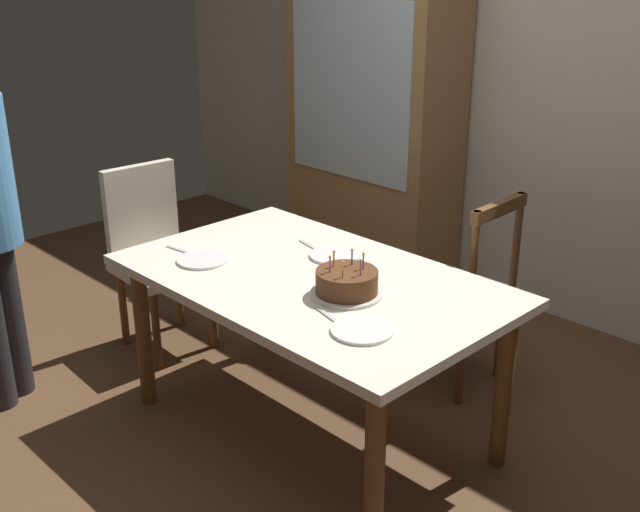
{
  "coord_description": "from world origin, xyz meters",
  "views": [
    {
      "loc": [
        2.06,
        -1.98,
        1.96
      ],
      "look_at": [
        0.05,
        0.0,
        0.84
      ],
      "focal_mm": 43.1,
      "sensor_mm": 36.0,
      "label": 1
    }
  ],
  "objects_px": {
    "plate_far_side": "(335,255)",
    "birthday_cake": "(347,283)",
    "chair_upholstered": "(155,248)",
    "china_cabinet": "(373,127)",
    "plate_near_celebrant": "(203,260)",
    "dining_table": "(311,295)",
    "chair_spindle_back": "(460,294)",
    "plate_near_guest": "(362,330)"
  },
  "relations": [
    {
      "from": "birthday_cake",
      "to": "china_cabinet",
      "type": "distance_m",
      "value": 2.06
    },
    {
      "from": "chair_spindle_back",
      "to": "chair_upholstered",
      "type": "bearing_deg",
      "value": -149.81
    },
    {
      "from": "chair_spindle_back",
      "to": "china_cabinet",
      "type": "relative_size",
      "value": 0.5
    },
    {
      "from": "plate_near_celebrant",
      "to": "dining_table",
      "type": "bearing_deg",
      "value": 26.43
    },
    {
      "from": "birthday_cake",
      "to": "chair_upholstered",
      "type": "bearing_deg",
      "value": 178.12
    },
    {
      "from": "birthday_cake",
      "to": "plate_near_celebrant",
      "type": "xyz_separation_m",
      "value": [
        -0.67,
        -0.18,
        -0.04
      ]
    },
    {
      "from": "birthday_cake",
      "to": "plate_near_celebrant",
      "type": "bearing_deg",
      "value": -164.56
    },
    {
      "from": "plate_near_guest",
      "to": "plate_far_side",
      "type": "bearing_deg",
      "value": 142.01
    },
    {
      "from": "plate_far_side",
      "to": "chair_upholstered",
      "type": "height_order",
      "value": "chair_upholstered"
    },
    {
      "from": "dining_table",
      "to": "china_cabinet",
      "type": "height_order",
      "value": "china_cabinet"
    },
    {
      "from": "birthday_cake",
      "to": "plate_near_guest",
      "type": "xyz_separation_m",
      "value": [
        0.25,
        -0.18,
        -0.04
      ]
    },
    {
      "from": "birthday_cake",
      "to": "chair_upholstered",
      "type": "xyz_separation_m",
      "value": [
        -1.41,
        0.05,
        -0.25
      ]
    },
    {
      "from": "dining_table",
      "to": "chair_upholstered",
      "type": "bearing_deg",
      "value": 179.38
    },
    {
      "from": "plate_far_side",
      "to": "china_cabinet",
      "type": "xyz_separation_m",
      "value": [
        -0.98,
        1.34,
        0.21
      ]
    },
    {
      "from": "dining_table",
      "to": "plate_near_celebrant",
      "type": "distance_m",
      "value": 0.5
    },
    {
      "from": "birthday_cake",
      "to": "chair_spindle_back",
      "type": "height_order",
      "value": "chair_spindle_back"
    },
    {
      "from": "plate_near_guest",
      "to": "china_cabinet",
      "type": "distance_m",
      "value": 2.36
    },
    {
      "from": "plate_far_side",
      "to": "plate_near_guest",
      "type": "distance_m",
      "value": 0.71
    },
    {
      "from": "chair_upholstered",
      "to": "china_cabinet",
      "type": "distance_m",
      "value": 1.61
    },
    {
      "from": "plate_far_side",
      "to": "chair_upholstered",
      "type": "bearing_deg",
      "value": -169.51
    },
    {
      "from": "birthday_cake",
      "to": "chair_spindle_back",
      "type": "bearing_deg",
      "value": 93.68
    },
    {
      "from": "plate_far_side",
      "to": "chair_spindle_back",
      "type": "bearing_deg",
      "value": 66.54
    },
    {
      "from": "plate_near_celebrant",
      "to": "plate_near_guest",
      "type": "relative_size",
      "value": 1.0
    },
    {
      "from": "birthday_cake",
      "to": "plate_near_guest",
      "type": "bearing_deg",
      "value": -36.52
    },
    {
      "from": "birthday_cake",
      "to": "chair_spindle_back",
      "type": "xyz_separation_m",
      "value": [
        -0.05,
        0.84,
        -0.33
      ]
    },
    {
      "from": "plate_far_side",
      "to": "chair_upholstered",
      "type": "relative_size",
      "value": 0.23
    },
    {
      "from": "birthday_cake",
      "to": "plate_near_celebrant",
      "type": "distance_m",
      "value": 0.69
    },
    {
      "from": "plate_near_celebrant",
      "to": "chair_upholstered",
      "type": "distance_m",
      "value": 0.81
    },
    {
      "from": "plate_near_celebrant",
      "to": "china_cabinet",
      "type": "height_order",
      "value": "china_cabinet"
    },
    {
      "from": "plate_far_side",
      "to": "chair_spindle_back",
      "type": "xyz_separation_m",
      "value": [
        0.25,
        0.59,
        -0.29
      ]
    },
    {
      "from": "birthday_cake",
      "to": "plate_far_side",
      "type": "height_order",
      "value": "birthday_cake"
    },
    {
      "from": "dining_table",
      "to": "chair_spindle_back",
      "type": "xyz_separation_m",
      "value": [
        0.18,
        0.8,
        -0.19
      ]
    },
    {
      "from": "plate_far_side",
      "to": "birthday_cake",
      "type": "bearing_deg",
      "value": -39.13
    },
    {
      "from": "plate_far_side",
      "to": "plate_near_guest",
      "type": "relative_size",
      "value": 1.0
    },
    {
      "from": "plate_near_guest",
      "to": "birthday_cake",
      "type": "bearing_deg",
      "value": 143.48
    },
    {
      "from": "birthday_cake",
      "to": "chair_spindle_back",
      "type": "relative_size",
      "value": 0.29
    },
    {
      "from": "dining_table",
      "to": "plate_near_guest",
      "type": "xyz_separation_m",
      "value": [
        0.48,
        -0.22,
        0.09
      ]
    },
    {
      "from": "dining_table",
      "to": "birthday_cake",
      "type": "xyz_separation_m",
      "value": [
        0.23,
        -0.03,
        0.14
      ]
    },
    {
      "from": "dining_table",
      "to": "chair_spindle_back",
      "type": "bearing_deg",
      "value": 77.72
    },
    {
      "from": "china_cabinet",
      "to": "dining_table",
      "type": "bearing_deg",
      "value": -55.67
    },
    {
      "from": "plate_near_celebrant",
      "to": "plate_near_guest",
      "type": "height_order",
      "value": "same"
    },
    {
      "from": "plate_near_guest",
      "to": "chair_upholstered",
      "type": "distance_m",
      "value": 1.69
    }
  ]
}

